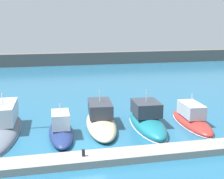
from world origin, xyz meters
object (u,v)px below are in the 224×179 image
motorboat_slate_second (3,125)px  motorboat_red_sixth (191,119)px  motorboat_sand_fourth (101,119)px  dock_bollard (83,153)px  motorboat_navy_third (61,129)px  motorboat_teal_fifth (147,120)px

motorboat_slate_second → motorboat_red_sixth: 15.59m
motorboat_sand_fourth → dock_bollard: motorboat_sand_fourth is taller
motorboat_sand_fourth → motorboat_red_sixth: motorboat_sand_fourth is taller
motorboat_slate_second → dock_bollard: (5.59, -6.77, 0.17)m
motorboat_navy_third → motorboat_sand_fourth: motorboat_sand_fourth is taller
motorboat_navy_third → motorboat_teal_fifth: bearing=-84.2°
motorboat_slate_second → motorboat_red_sixth: motorboat_slate_second is taller
motorboat_slate_second → motorboat_navy_third: bearing=-111.2°
motorboat_red_sixth → motorboat_sand_fourth: bearing=85.0°
motorboat_teal_fifth → motorboat_slate_second: bearing=86.1°
motorboat_slate_second → motorboat_navy_third: (4.47, -1.86, 0.01)m
motorboat_navy_third → motorboat_slate_second: bearing=68.1°
motorboat_sand_fourth → motorboat_red_sixth: bearing=-92.4°
motorboat_red_sixth → motorboat_slate_second: bearing=86.9°
motorboat_slate_second → motorboat_sand_fourth: bearing=-92.0°
motorboat_teal_fifth → motorboat_red_sixth: 3.94m
motorboat_sand_fourth → dock_bollard: size_ratio=18.02×
motorboat_sand_fourth → motorboat_red_sixth: size_ratio=1.16×
motorboat_slate_second → motorboat_sand_fourth: (7.81, -0.46, 0.10)m
motorboat_navy_third → dock_bollard: motorboat_navy_third is taller
dock_bollard → motorboat_sand_fourth: bearing=70.6°
motorboat_navy_third → motorboat_red_sixth: bearing=-87.2°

